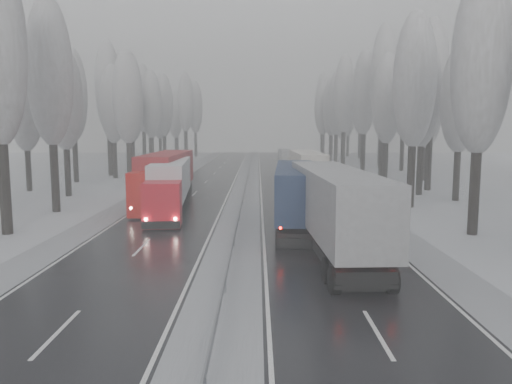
{
  "coord_description": "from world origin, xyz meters",
  "views": [
    {
      "loc": [
        1.32,
        -15.62,
        6.65
      ],
      "look_at": [
        1.21,
        19.86,
        2.2
      ],
      "focal_mm": 35.0,
      "sensor_mm": 36.0,
      "label": 1
    }
  ],
  "objects_px": {
    "truck_grey_tarp": "(331,203)",
    "truck_blue_box": "(296,191)",
    "truck_red_red": "(165,175)",
    "box_truck_distant": "(285,155)",
    "truck_red_white": "(170,183)",
    "truck_cream_box": "(306,168)"
  },
  "relations": [
    {
      "from": "box_truck_distant",
      "to": "truck_red_white",
      "type": "height_order",
      "value": "truck_red_white"
    },
    {
      "from": "truck_red_white",
      "to": "truck_blue_box",
      "type": "bearing_deg",
      "value": -36.45
    },
    {
      "from": "truck_grey_tarp",
      "to": "truck_red_red",
      "type": "relative_size",
      "value": 1.01
    },
    {
      "from": "truck_red_white",
      "to": "truck_cream_box",
      "type": "bearing_deg",
      "value": 44.11
    },
    {
      "from": "truck_red_red",
      "to": "truck_grey_tarp",
      "type": "bearing_deg",
      "value": -54.9
    },
    {
      "from": "truck_grey_tarp",
      "to": "truck_red_white",
      "type": "bearing_deg",
      "value": 127.15
    },
    {
      "from": "truck_cream_box",
      "to": "box_truck_distant",
      "type": "bearing_deg",
      "value": 88.41
    },
    {
      "from": "truck_grey_tarp",
      "to": "truck_red_white",
      "type": "relative_size",
      "value": 1.11
    },
    {
      "from": "truck_red_red",
      "to": "box_truck_distant",
      "type": "bearing_deg",
      "value": 76.46
    },
    {
      "from": "box_truck_distant",
      "to": "truck_red_red",
      "type": "distance_m",
      "value": 59.4
    },
    {
      "from": "truck_grey_tarp",
      "to": "truck_red_red",
      "type": "bearing_deg",
      "value": 122.46
    },
    {
      "from": "box_truck_distant",
      "to": "truck_cream_box",
      "type": "bearing_deg",
      "value": -93.61
    },
    {
      "from": "truck_grey_tarp",
      "to": "truck_cream_box",
      "type": "distance_m",
      "value": 27.57
    },
    {
      "from": "truck_grey_tarp",
      "to": "truck_cream_box",
      "type": "height_order",
      "value": "truck_grey_tarp"
    },
    {
      "from": "truck_grey_tarp",
      "to": "truck_cream_box",
      "type": "xyz_separation_m",
      "value": [
        1.28,
        27.54,
        -0.17
      ]
    },
    {
      "from": "truck_blue_box",
      "to": "truck_red_red",
      "type": "bearing_deg",
      "value": 140.55
    },
    {
      "from": "truck_cream_box",
      "to": "truck_red_white",
      "type": "bearing_deg",
      "value": -131.76
    },
    {
      "from": "truck_red_white",
      "to": "box_truck_distant",
      "type": "bearing_deg",
      "value": 73.18
    },
    {
      "from": "truck_grey_tarp",
      "to": "truck_blue_box",
      "type": "bearing_deg",
      "value": 97.62
    },
    {
      "from": "truck_blue_box",
      "to": "truck_red_white",
      "type": "xyz_separation_m",
      "value": [
        -9.7,
        5.9,
        -0.07
      ]
    },
    {
      "from": "truck_grey_tarp",
      "to": "truck_blue_box",
      "type": "relative_size",
      "value": 1.08
    },
    {
      "from": "truck_blue_box",
      "to": "box_truck_distant",
      "type": "height_order",
      "value": "truck_blue_box"
    }
  ]
}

